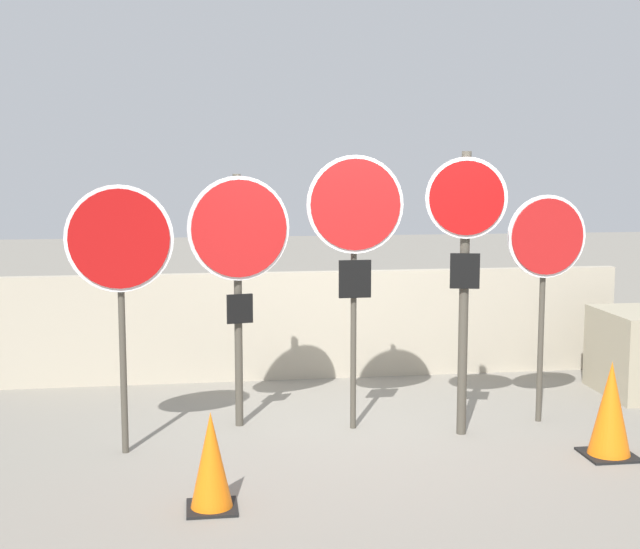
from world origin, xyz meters
name	(u,v)px	position (x,y,z in m)	size (l,w,h in m)	color
ground_plane	(348,430)	(0.00, 0.00, 0.00)	(40.00, 40.00, 0.00)	gray
fence_back	(317,325)	(0.00, 1.90, 0.58)	(6.66, 0.12, 1.15)	#A89E89
stop_sign_0	(120,253)	(-1.87, -0.38, 1.61)	(0.83, 0.12, 2.14)	#474238
stop_sign_1	(239,247)	(-0.92, 0.22, 1.58)	(0.88, 0.21, 2.21)	#474238
stop_sign_2	(355,223)	(0.05, 0.01, 1.80)	(0.83, 0.11, 2.37)	#474238
stop_sign_3	(465,243)	(0.93, -0.28, 1.65)	(0.66, 0.20, 2.40)	#474238
stop_sign_4	(546,250)	(1.74, -0.02, 1.54)	(0.72, 0.12, 2.03)	#474238
traffic_cone_0	(610,410)	(1.92, -0.97, 0.38)	(0.40, 0.40, 0.76)	black
traffic_cone_1	(211,461)	(-1.21, -1.61, 0.33)	(0.34, 0.34, 0.67)	black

